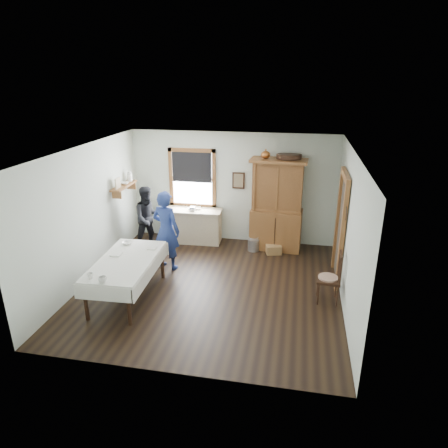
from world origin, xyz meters
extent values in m
cube|color=black|center=(0.00, 0.00, 0.01)|extent=(5.00, 5.00, 0.01)
cube|color=silver|center=(0.00, 0.00, 2.70)|extent=(5.00, 5.00, 0.01)
cube|color=white|center=(0.00, 2.50, 1.35)|extent=(5.00, 0.01, 2.70)
cube|color=white|center=(0.00, -2.50, 1.35)|extent=(5.00, 0.01, 2.70)
cube|color=white|center=(-2.50, 0.00, 1.35)|extent=(0.01, 5.00, 2.70)
cube|color=white|center=(2.50, 0.00, 1.35)|extent=(0.01, 5.00, 2.70)
cube|color=white|center=(-1.00, 2.48, 1.55)|extent=(1.00, 0.02, 1.30)
cube|color=brown|center=(-1.00, 2.46, 2.25)|extent=(1.18, 0.06, 0.09)
cube|color=brown|center=(-1.00, 2.46, 0.85)|extent=(1.18, 0.06, 0.09)
cube|color=brown|center=(-1.54, 2.46, 1.55)|extent=(0.09, 0.06, 1.48)
cube|color=brown|center=(-0.46, 2.46, 1.55)|extent=(0.09, 0.06, 1.48)
cube|color=black|center=(-1.00, 2.44, 1.83)|extent=(0.98, 0.03, 0.74)
cube|color=#3F372D|center=(2.47, 0.85, 1.05)|extent=(0.03, 0.90, 2.10)
cube|color=brown|center=(2.44, 0.34, 1.05)|extent=(0.08, 0.12, 2.10)
cube|color=brown|center=(2.44, 1.36, 1.05)|extent=(0.08, 0.12, 2.10)
cube|color=brown|center=(2.44, 0.85, 2.16)|extent=(0.08, 1.14, 0.12)
cube|color=brown|center=(-2.37, 1.50, 1.55)|extent=(0.24, 1.00, 0.04)
cube|color=brown|center=(-2.37, 1.10, 1.45)|extent=(0.22, 0.03, 0.18)
cube|color=brown|center=(-2.37, 1.90, 1.45)|extent=(0.22, 0.03, 0.18)
cube|color=#C6B18A|center=(-2.37, 1.20, 1.68)|extent=(0.03, 0.22, 0.24)
cylinder|color=white|center=(-2.37, 1.85, 1.68)|extent=(0.12, 0.12, 0.22)
cube|color=#361C13|center=(0.15, 2.46, 1.55)|extent=(0.30, 0.04, 0.40)
torus|color=black|center=(2.45, 0.30, 1.72)|extent=(0.01, 0.27, 0.27)
cube|color=#C6B18A|center=(-0.96, 2.16, 0.42)|extent=(1.49, 0.62, 0.84)
cube|color=brown|center=(1.11, 2.13, 1.09)|extent=(1.31, 0.68, 2.17)
cube|color=silver|center=(-1.44, -0.67, 0.39)|extent=(1.09, 1.97, 0.77)
cube|color=#361C13|center=(2.23, -0.11, 0.49)|extent=(0.48, 0.48, 0.98)
cube|color=#A4A6AD|center=(0.62, 1.90, 0.15)|extent=(0.36, 0.36, 0.29)
cube|color=olive|center=(1.11, 1.80, 0.10)|extent=(0.40, 0.33, 0.21)
imported|color=navy|center=(-1.10, 0.66, 0.80)|extent=(0.66, 0.52, 1.60)
imported|color=black|center=(-1.86, 1.58, 0.71)|extent=(0.87, 0.85, 1.41)
imported|color=white|center=(-1.45, -1.54, 0.83)|extent=(0.14, 0.14, 0.11)
imported|color=white|center=(-1.72, -1.45, 0.82)|extent=(0.12, 0.12, 0.10)
imported|color=white|center=(-1.70, 0.02, 0.80)|extent=(0.26, 0.26, 0.06)
imported|color=#72644C|center=(-0.95, 2.25, 0.85)|extent=(0.22, 0.26, 0.02)
imported|color=white|center=(-0.95, 2.13, 0.87)|extent=(0.23, 0.23, 0.06)
imported|color=white|center=(-2.37, 1.55, 1.60)|extent=(0.22, 0.22, 0.05)
camera|label=1|loc=(1.57, -6.81, 3.95)|focal=32.00mm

